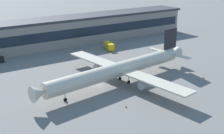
# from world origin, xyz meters

# --- Properties ---
(ground_plane) EXTENTS (600.00, 600.00, 0.00)m
(ground_plane) POSITION_xyz_m (0.00, 0.00, 0.00)
(ground_plane) COLOR slate
(terminal_building) EXTENTS (177.47, 16.75, 14.02)m
(terminal_building) POSITION_xyz_m (0.00, 58.38, 7.03)
(terminal_building) COLOR gray
(terminal_building) RESTS_ON ground_plane
(airliner) EXTENTS (65.83, 57.07, 15.76)m
(airliner) POSITION_xyz_m (7.28, -2.20, 5.18)
(airliner) COLOR beige
(airliner) RESTS_ON ground_plane
(fuel_truck) EXTENTS (4.85, 8.84, 3.35)m
(fuel_truck) POSITION_xyz_m (27.96, 36.96, 1.88)
(fuel_truck) COLOR yellow
(fuel_truck) RESTS_ON ground_plane
(traffic_cone_0) EXTENTS (0.59, 0.59, 0.74)m
(traffic_cone_0) POSITION_xyz_m (35.31, -15.27, 0.37)
(traffic_cone_0) COLOR #F2590C
(traffic_cone_0) RESTS_ON ground_plane
(traffic_cone_1) EXTENTS (0.52, 0.52, 0.65)m
(traffic_cone_1) POSITION_xyz_m (18.95, -8.50, 0.33)
(traffic_cone_1) COLOR #F2590C
(traffic_cone_1) RESTS_ON ground_plane
(traffic_cone_2) EXTENTS (0.47, 0.47, 0.58)m
(traffic_cone_2) POSITION_xyz_m (21.33, -9.19, 0.29)
(traffic_cone_2) COLOR #F2590C
(traffic_cone_2) RESTS_ON ground_plane
(traffic_cone_3) EXTENTS (0.58, 0.58, 0.73)m
(traffic_cone_3) POSITION_xyz_m (-2.38, -18.92, 0.36)
(traffic_cone_3) COLOR #F2590C
(traffic_cone_3) RESTS_ON ground_plane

